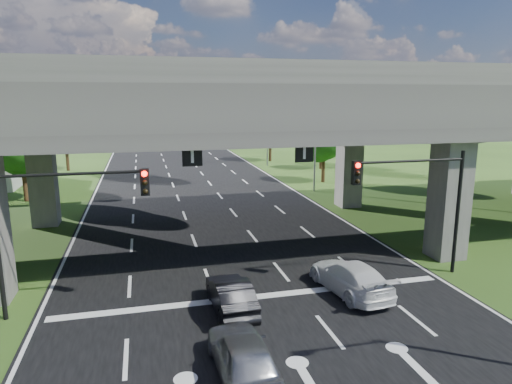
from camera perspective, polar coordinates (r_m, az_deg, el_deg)
name	(u,v)px	position (r m, az deg, el deg)	size (l,w,h in m)	color
ground	(283,338)	(17.14, 3.33, -17.79)	(160.00, 160.00, 0.00)	#294315
road	(230,249)	(26.02, -3.29, -7.12)	(18.00, 120.00, 0.03)	black
overpass	(222,106)	(26.58, -4.32, 10.65)	(80.00, 15.00, 10.00)	#3D3A37
signal_right	(420,191)	(22.36, 19.82, 0.10)	(5.76, 0.54, 6.00)	black
signal_left	(56,212)	(18.92, -23.70, -2.25)	(5.76, 0.54, 6.00)	black
streetlight_far	(311,127)	(40.98, 6.94, 8.12)	(3.38, 0.25, 10.00)	gray
streetlight_beyond	(264,118)	(56.19, 1.05, 9.20)	(3.38, 0.25, 10.00)	gray
tree_left_near	(21,143)	(41.44, -27.29, 5.50)	(4.50, 4.50, 7.80)	black
tree_left_mid	(8,142)	(49.95, -28.56, 5.50)	(3.91, 3.90, 6.76)	black
tree_left_far	(65,126)	(56.91, -22.77, 7.61)	(4.80, 4.80, 8.32)	black
tree_right_near	(325,137)	(45.88, 8.57, 6.77)	(4.20, 4.20, 7.28)	black
tree_right_mid	(322,134)	(54.41, 8.26, 7.23)	(3.91, 3.90, 6.76)	black
tree_right_far	(271,125)	(60.62, 1.84, 8.42)	(4.50, 4.50, 7.80)	black
car_silver	(243,355)	(14.76, -1.61, -19.67)	(1.72, 4.26, 1.45)	#929399
car_dark	(231,295)	(18.71, -3.17, -12.71)	(1.41, 4.04, 1.33)	black
car_white	(350,277)	(20.70, 11.66, -10.37)	(1.95, 4.79, 1.39)	silver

